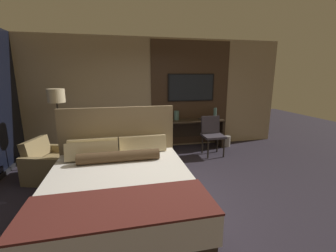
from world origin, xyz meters
The scene contains 12 objects.
ground_plane centered at (0.00, 0.00, 0.00)m, with size 16.00×16.00×0.00m, color #28232D.
wall_back_tv_panel centered at (0.14, 2.59, 1.40)m, with size 7.20×0.09×2.80m.
bed centered at (-0.81, -0.20, 0.35)m, with size 1.97×2.23×1.35m.
desk centered at (1.10, 2.33, 0.50)m, with size 1.60×0.48×0.75m.
tv centered at (1.10, 2.52, 1.57)m, with size 1.25×0.04×0.70m.
desk_chair centered at (1.39, 1.72, 0.56)m, with size 0.50×0.49×0.92m.
armchair_by_window centered at (-2.03, 1.16, 0.25)m, with size 1.02×1.04×0.75m.
floor_lamp centered at (-2.01, 1.83, 1.35)m, with size 0.34×0.34×1.62m.
vase_tall centered at (1.68, 2.22, 0.90)m, with size 0.08×0.08×0.31m.
vase_short centered at (0.68, 2.40, 0.87)m, with size 0.13×0.13×0.24m.
book centered at (1.40, 2.32, 0.77)m, with size 0.23×0.17×0.03m.
waste_bin centered at (2.04, 2.21, 0.14)m, with size 0.22×0.22×0.28m.
Camera 1 is at (-0.79, -3.15, 1.89)m, focal length 24.00 mm.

